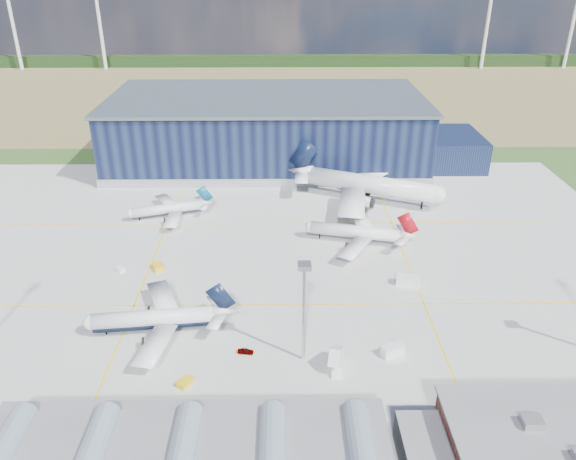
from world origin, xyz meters
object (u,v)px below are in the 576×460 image
object	(u,v)px
airliner_regional	(166,204)
gse_tug_a	(158,267)
hangar	(274,132)
gse_van_a	(408,281)
gse_van_c	(392,350)
gse_tug_b	(185,383)
light_mast_center	(304,297)
airstair	(336,360)
car_a	(246,351)
airliner_red	(356,226)
airliner_navy	(153,311)
airliner_widebody	(371,176)
gse_cart_b	(120,269)

from	to	relation	value
airliner_regional	gse_tug_a	world-z (taller)	airliner_regional
hangar	gse_van_a	world-z (taller)	hangar
airliner_regional	gse_van_c	size ratio (longest dim) A/B	5.89
airliner_regional	gse_tug_b	bearing A→B (deg)	85.82
light_mast_center	gse_tug_b	xyz separation A→B (m)	(-23.54, -7.71, -14.78)
light_mast_center	gse_van_c	size ratio (longest dim) A/B	4.83
airliner_regional	airstair	distance (m)	86.90
gse_tug_b	car_a	xyz separation A→B (m)	(11.41, 9.62, -0.06)
airliner_red	airliner_regional	bearing A→B (deg)	-3.16
hangar	airstair	bearing A→B (deg)	-83.85
car_a	airliner_navy	bearing A→B (deg)	76.70
hangar	airliner_navy	world-z (taller)	hangar
car_a	airliner_widebody	bearing A→B (deg)	-17.40
airliner_widebody	airliner_regional	world-z (taller)	airliner_widebody
airstair	light_mast_center	bearing A→B (deg)	173.56
hangar	airliner_red	world-z (taller)	hangar
gse_van_a	gse_cart_b	bearing A→B (deg)	100.55
gse_van_a	airstair	xyz separation A→B (m)	(-21.27, -31.32, 0.49)
gse_cart_b	gse_tug_a	bearing A→B (deg)	-40.88
airliner_navy	airliner_widebody	size ratio (longest dim) A/B	0.61
airliner_red	gse_van_a	bearing A→B (deg)	129.00
airliner_red	airliner_regional	distance (m)	60.60
light_mast_center	gse_tug_b	bearing A→B (deg)	-161.87
gse_van_a	gse_van_c	xyz separation A→B (m)	(-8.93, -27.43, -0.16)
airliner_red	car_a	size ratio (longest dim) A/B	9.74
airliner_navy	car_a	world-z (taller)	airliner_navy
airliner_navy	gse_van_a	size ratio (longest dim) A/B	5.74
airliner_navy	gse_cart_b	bearing A→B (deg)	-67.07
airliner_regional	gse_tug_a	bearing A→B (deg)	79.02
gse_tug_a	gse_cart_b	size ratio (longest dim) A/B	1.41
airliner_regional	gse_cart_b	xyz separation A→B (m)	(-6.54, -33.60, -3.99)
gse_cart_b	car_a	world-z (taller)	gse_cart_b
hangar	airliner_red	distance (m)	76.96
gse_van_a	airliner_red	bearing A→B (deg)	41.36
airliner_navy	airliner_regional	distance (m)	60.65
light_mast_center	gse_tug_a	world-z (taller)	light_mast_center
airliner_red	car_a	bearing A→B (deg)	73.97
airliner_regional	gse_cart_b	distance (m)	34.46
gse_tug_a	gse_van_a	size ratio (longest dim) A/B	0.64
airliner_navy	airliner_widebody	xyz separation A→B (m)	(58.59, 72.66, 3.58)
airliner_navy	hangar	bearing A→B (deg)	-108.47
gse_cart_b	airliner_widebody	bearing A→B (deg)	-12.72
gse_tug_b	gse_tug_a	bearing A→B (deg)	139.36
airliner_widebody	gse_van_c	distance (m)	82.08
airliner_red	airliner_regional	size ratio (longest dim) A/B	1.19
gse_cart_b	airliner_navy	bearing A→B (deg)	-106.14
gse_cart_b	gse_van_c	distance (m)	75.12
gse_tug_b	gse_cart_b	bearing A→B (deg)	150.44
gse_tug_a	airstair	size ratio (longest dim) A/B	0.68
airliner_widebody	gse_cart_b	bearing A→B (deg)	-123.58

